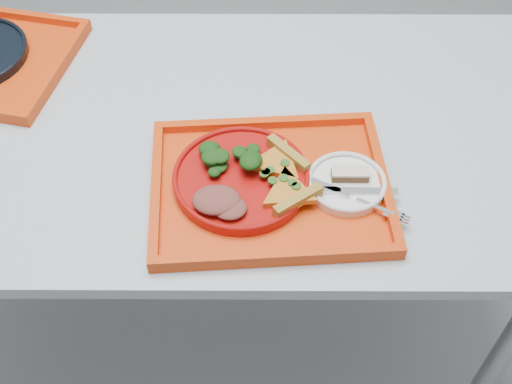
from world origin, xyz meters
TOP-DOWN VIEW (x-y plane):
  - ground at (0.00, 0.00)m, footprint 10.00×10.00m
  - table at (0.00, 0.00)m, footprint 1.60×0.80m
  - tray_main at (0.19, -0.18)m, footprint 0.47×0.38m
  - dinner_plate at (0.13, -0.17)m, footprint 0.26×0.26m
  - side_plate at (0.33, -0.18)m, footprint 0.15×0.15m
  - pizza_slice_a at (0.22, -0.21)m, footprint 0.15×0.15m
  - pizza_slice_b at (0.20, -0.14)m, footprint 0.16×0.16m
  - salad_heap at (0.11, -0.13)m, footprint 0.10×0.09m
  - meat_portion at (0.09, -0.24)m, footprint 0.09×0.07m
  - dessert_bar at (0.34, -0.17)m, footprint 0.07×0.03m
  - knife at (0.33, -0.20)m, footprint 0.19×0.02m
  - fork at (0.35, -0.22)m, footprint 0.17×0.11m

SIDE VIEW (x-z plane):
  - ground at x=0.00m, z-range 0.00..0.00m
  - table at x=0.00m, z-range 0.30..1.05m
  - tray_main at x=0.19m, z-range 0.75..0.76m
  - side_plate at x=0.33m, z-range 0.76..0.78m
  - dinner_plate at x=0.13m, z-range 0.76..0.78m
  - knife at x=0.33m, z-range 0.78..0.78m
  - fork at x=0.35m, z-range 0.78..0.78m
  - dessert_bar at x=0.34m, z-range 0.78..0.80m
  - pizza_slice_a at x=0.22m, z-range 0.78..0.80m
  - pizza_slice_b at x=0.20m, z-range 0.78..0.80m
  - meat_portion at x=0.09m, z-range 0.78..0.81m
  - salad_heap at x=0.11m, z-range 0.78..0.83m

